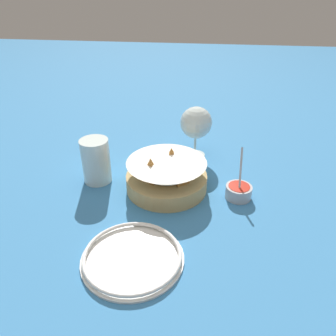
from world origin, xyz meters
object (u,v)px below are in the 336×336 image
object	(u,v)px
sauce_cup	(239,191)
beer_mug	(96,162)
food_basket	(168,176)
side_plate	(132,257)
wine_glass	(196,124)

from	to	relation	value
sauce_cup	beer_mug	world-z (taller)	sauce_cup
food_basket	beer_mug	world-z (taller)	beer_mug
side_plate	beer_mug	bearing A→B (deg)	29.67
wine_glass	side_plate	distance (m)	0.46
sauce_cup	side_plate	xyz separation A→B (m)	(-0.23, 0.21, -0.01)
wine_glass	food_basket	bearing A→B (deg)	162.63
side_plate	food_basket	bearing A→B (deg)	-8.26
sauce_cup	wine_glass	world-z (taller)	wine_glass
wine_glass	side_plate	size ratio (longest dim) A/B	0.76
wine_glass	side_plate	xyz separation A→B (m)	(-0.44, 0.09, -0.09)
sauce_cup	wine_glass	size ratio (longest dim) A/B	0.79
food_basket	side_plate	distance (m)	0.26
sauce_cup	side_plate	size ratio (longest dim) A/B	0.60
beer_mug	sauce_cup	bearing A→B (deg)	-95.33
food_basket	sauce_cup	size ratio (longest dim) A/B	1.71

